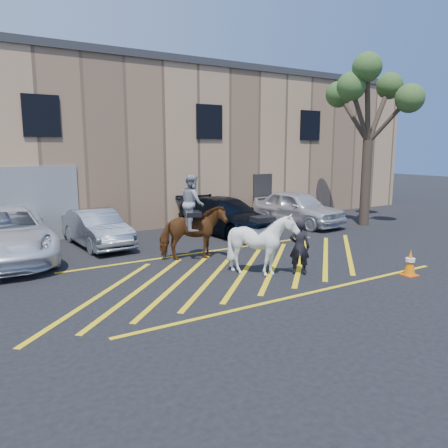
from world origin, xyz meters
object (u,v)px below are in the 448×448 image
mounted_bay (193,226)px  tree (370,96)px  handler (300,247)px  traffic_cone (410,263)px  saddled_white (262,244)px  car_blue_suv (226,216)px  car_white_pickup (4,235)px  car_silver_sedan (97,228)px  car_white_suv (297,208)px

mounted_bay → tree: tree is taller
handler → traffic_cone: size_ratio=2.09×
mounted_bay → saddled_white: 2.63m
handler → tree: 10.21m
handler → mounted_bay: (-1.75, 2.96, 0.31)m
car_blue_suv → car_white_pickup: bearing=174.5°
car_white_pickup → mounted_bay: (5.01, -2.98, 0.26)m
car_blue_suv → traffic_cone: car_blue_suv is taller
car_white_pickup → car_silver_sedan: car_white_pickup is taller
car_silver_sedan → handler: bearing=-63.7°
car_white_pickup → car_white_suv: size_ratio=1.29×
car_silver_sedan → car_blue_suv: (5.12, -0.43, 0.08)m
car_silver_sedan → traffic_cone: bearing=-56.6°
traffic_cone → car_white_pickup: bearing=140.3°
handler → mounted_bay: mounted_bay is taller
car_silver_sedan → mounted_bay: bearing=-64.0°
car_white_suv → saddled_white: size_ratio=2.62×
traffic_cone → tree: (5.30, 6.15, 5.33)m
car_blue_suv → mounted_bay: size_ratio=1.88×
car_silver_sedan → car_blue_suv: 5.14m
tree → mounted_bay: bearing=-171.2°
car_silver_sedan → tree: size_ratio=0.54×
car_blue_suv → car_white_suv: (3.84, 0.03, 0.05)m
car_blue_suv → handler: 6.16m
traffic_cone → car_silver_sedan: bearing=127.4°
mounted_bay → saddled_white: mounted_bay is taller
car_blue_suv → handler: size_ratio=3.28×
car_white_pickup → car_blue_suv: (8.13, 0.06, -0.09)m
car_white_pickup → traffic_cone: car_white_pickup is taller
car_silver_sedan → saddled_white: 6.61m
mounted_bay → tree: (9.52, 1.47, 4.62)m
traffic_cone → tree: tree is taller
car_white_pickup → handler: car_white_pickup is taller
handler → traffic_cone: (2.47, -1.72, -0.40)m
car_blue_suv → tree: size_ratio=0.69×
car_white_suv → mounted_bay: 7.62m
car_silver_sedan → tree: (11.52, -2.01, 5.04)m
tree → saddled_white: bearing=-155.5°
car_silver_sedan → car_white_suv: (8.97, -0.40, 0.13)m
handler → car_blue_suv: bearing=-58.3°
handler → mounted_bay: size_ratio=0.57×
car_blue_suv → car_white_suv: car_white_suv is taller
traffic_cone → tree: size_ratio=0.10×
mounted_bay → saddled_white: bearing=-71.6°
handler → tree: bearing=-105.7°
handler → saddled_white: 1.04m
tree → traffic_cone: bearing=-130.7°
car_white_suv → handler: size_ratio=2.99×
handler → tree: tree is taller
car_white_suv → saddled_white: bearing=-144.6°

